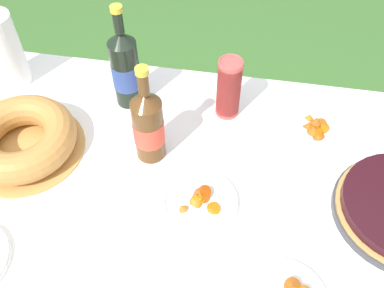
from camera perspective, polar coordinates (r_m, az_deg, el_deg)
garden_table at (r=1.24m, az=0.94°, el=-7.79°), size 1.55×0.93×0.77m
tablecloth at (r=1.18m, az=0.98°, el=-6.08°), size 1.56×0.94×0.10m
bundt_cake at (r=1.30m, az=-21.81°, el=0.67°), size 0.34×0.34×0.10m
cup_stack at (r=1.28m, az=4.92°, el=7.40°), size 0.07×0.07×0.20m
cider_bottle_amber at (r=1.16m, az=-5.85°, el=2.48°), size 0.09×0.09×0.32m
juice_bottle_red at (r=1.31m, az=-8.87°, el=9.87°), size 0.09×0.09×0.34m
snack_plate_left at (r=1.13m, az=1.12°, el=-7.54°), size 0.20×0.20×0.05m
snack_plate_right at (r=1.33m, az=16.18°, el=2.02°), size 0.21×0.21×0.06m
paper_towel_roll at (r=1.50m, az=-23.77°, el=11.39°), size 0.11×0.11×0.25m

